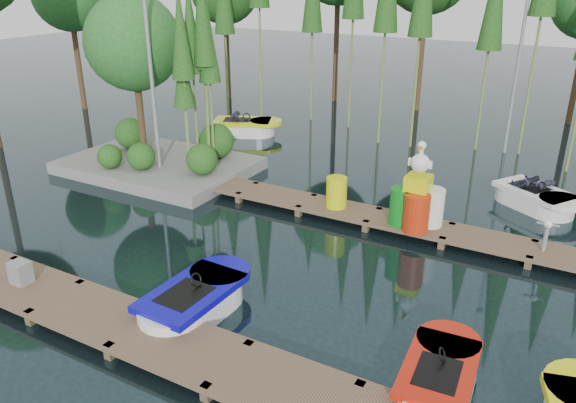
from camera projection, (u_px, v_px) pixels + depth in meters
The scene contains 14 objects.
ground_plane at pixel (261, 244), 14.22m from camera, with size 90.00×90.00×0.00m, color #192A2F.
near_dock at pixel (134, 329), 10.51m from camera, with size 18.00×1.50×0.50m.
far_dock at pixel (339, 209), 15.69m from camera, with size 15.00×1.20×0.50m.
island at pixel (150, 76), 18.48m from camera, with size 6.20×4.20×6.75m.
lamp_island at pixel (149, 46), 17.07m from camera, with size 0.30×0.30×7.25m.
lamp_rear at pixel (522, 36), 19.60m from camera, with size 0.30×0.30×7.25m.
boat_blue at pixel (195, 302), 11.29m from camera, with size 1.36×2.86×0.95m.
boat_red at pixel (439, 378), 9.26m from camera, with size 1.29×2.55×0.83m.
boat_yellow_far at pixel (244, 127), 23.40m from camera, with size 3.27×2.45×1.49m.
boat_white_far at pixel (536, 199), 16.27m from camera, with size 2.98×2.51×1.30m.
utility_cabinet at pixel (21, 273), 11.82m from camera, with size 0.40×0.34×0.49m, color gray.
yellow_barrel at pixel (336, 192), 15.53m from camera, with size 0.58×0.58×0.87m, color #D4DE0B.
drum_cluster at pixel (417, 202), 14.26m from camera, with size 1.31×1.20×2.26m.
seagull_post at pixel (547, 230), 13.06m from camera, with size 0.49×0.27×0.79m.
Camera 1 is at (6.82, -10.73, 6.50)m, focal length 35.00 mm.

